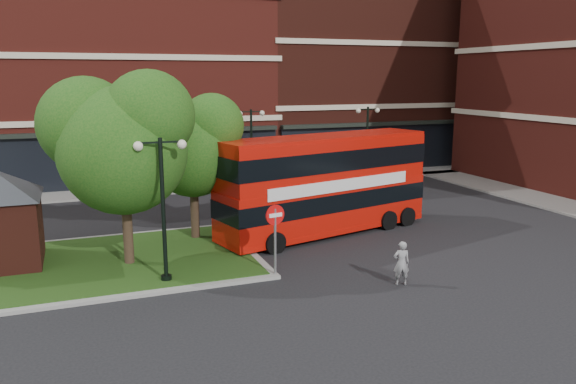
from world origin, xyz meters
name	(u,v)px	position (x,y,z in m)	size (l,w,h in m)	color
ground	(316,266)	(0.00, 0.00, 0.00)	(120.00, 120.00, 0.00)	black
pavement_far	(213,186)	(0.00, 16.50, 0.06)	(44.00, 3.00, 0.12)	slate
terrace_far_left	(71,76)	(-8.00, 24.00, 7.00)	(26.00, 12.00, 14.00)	maroon
terrace_far_right	(356,63)	(14.00, 24.00, 8.00)	(18.00, 12.00, 16.00)	#471911
traffic_island	(87,265)	(-8.00, 3.00, 0.07)	(12.60, 7.60, 0.15)	gray
tree_island_west	(119,138)	(-6.60, 2.58, 4.79)	(5.40, 4.71, 7.21)	#2D2116
tree_island_east	(190,142)	(-3.58, 5.06, 4.24)	(4.46, 3.90, 6.29)	#2D2116
lamp_island	(163,203)	(-5.50, 0.20, 2.83)	(1.72, 0.36, 5.00)	black
lamp_far_left	(251,145)	(2.00, 14.50, 2.83)	(1.72, 0.36, 5.00)	black
lamp_far_right	(367,140)	(10.00, 14.50, 2.83)	(1.72, 0.36, 5.00)	black
bus	(325,178)	(2.16, 4.00, 2.54)	(10.39, 4.69, 3.87)	#B81007
woman	(401,263)	(1.94, -2.72, 0.76)	(0.56, 0.37, 1.53)	gray
car_silver	(214,179)	(-0.22, 15.32, 0.71)	(1.68, 4.17, 1.42)	#A3A4AA
car_white	(354,168)	(9.91, 16.00, 0.73)	(1.55, 4.45, 1.47)	silver
no_entry_sign	(275,226)	(-1.80, -0.50, 1.86)	(0.72, 0.20, 2.61)	slate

